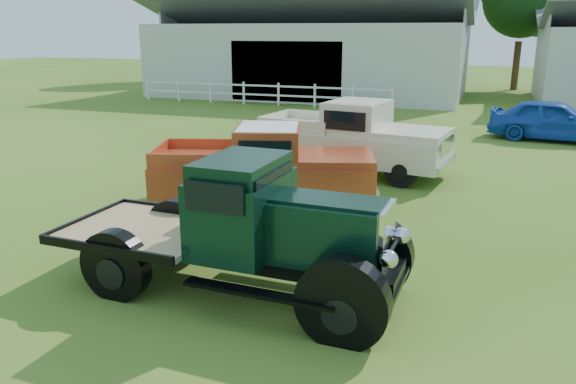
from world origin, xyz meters
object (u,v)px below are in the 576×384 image
(white_pickup, at_px, (353,138))
(red_pickup, at_px, (264,166))
(misc_car_blue, at_px, (553,120))
(vintage_flatbed, at_px, (236,226))

(white_pickup, bearing_deg, red_pickup, -98.54)
(red_pickup, xyz_separation_m, white_pickup, (1.18, 3.72, 0.06))
(red_pickup, bearing_deg, misc_car_blue, 40.47)
(red_pickup, relative_size, misc_car_blue, 1.16)
(vintage_flatbed, bearing_deg, white_pickup, 92.38)
(misc_car_blue, bearing_deg, vintage_flatbed, 167.25)
(red_pickup, distance_m, white_pickup, 3.90)
(vintage_flatbed, height_order, red_pickup, vintage_flatbed)
(white_pickup, height_order, misc_car_blue, white_pickup)
(vintage_flatbed, relative_size, red_pickup, 1.05)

